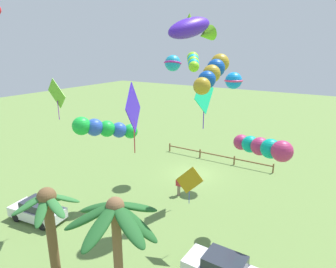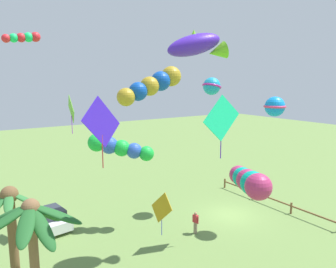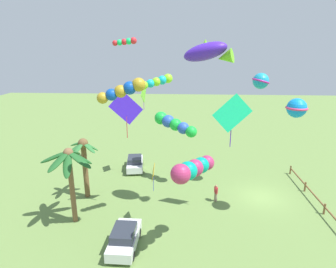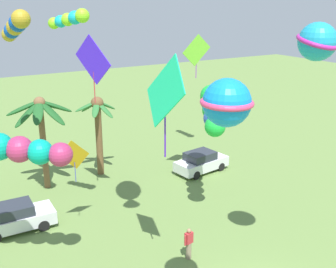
{
  "view_description": "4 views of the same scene",
  "coord_description": "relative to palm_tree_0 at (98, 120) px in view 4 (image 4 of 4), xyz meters",
  "views": [
    {
      "loc": [
        -11.69,
        23.09,
        11.6
      ],
      "look_at": [
        -1.93,
        7.49,
        6.17
      ],
      "focal_mm": 31.42,
      "sensor_mm": 36.0,
      "label": 1
    },
    {
      "loc": [
        -17.93,
        17.82,
        10.73
      ],
      "look_at": [
        -0.98,
        6.64,
        7.38
      ],
      "focal_mm": 34.73,
      "sensor_mm": 36.0,
      "label": 2
    },
    {
      "loc": [
        -23.62,
        7.23,
        13.04
      ],
      "look_at": [
        -2.14,
        8.46,
        6.52
      ],
      "focal_mm": 30.41,
      "sensor_mm": 36.0,
      "label": 3
    },
    {
      "loc": [
        -10.39,
        -9.7,
        11.67
      ],
      "look_at": [
        -0.47,
        7.05,
        5.38
      ],
      "focal_mm": 44.08,
      "sensor_mm": 36.0,
      "label": 4
    }
  ],
  "objects": [
    {
      "name": "kite_diamond_4",
      "position": [
        4.76,
        -4.73,
        4.82
      ],
      "size": [
        1.89,
        0.25,
        2.65
      ],
      "color": "#66BB2A"
    },
    {
      "name": "parked_car_1",
      "position": [
        -6.71,
        -4.83,
        -3.23
      ],
      "size": [
        3.93,
        1.8,
        1.51
      ],
      "color": "silver",
      "rests_on": "ground"
    },
    {
      "name": "kite_tube_7",
      "position": [
        -3.68,
        -6.93,
        6.92
      ],
      "size": [
        1.44,
        2.1,
        0.95
      ],
      "color": "#90F023"
    },
    {
      "name": "kite_ball_10",
      "position": [
        2.68,
        -15.39,
        6.3
      ],
      "size": [
        1.9,
        1.89,
        1.4
      ],
      "color": "#1D9BC5"
    },
    {
      "name": "kite_tube_11",
      "position": [
        -5.66,
        -4.96,
        6.58
      ],
      "size": [
        0.97,
        3.02,
        1.59
      ],
      "color": "#B39121"
    },
    {
      "name": "kite_ball_1",
      "position": [
        -2.43,
        -16.75,
        4.96
      ],
      "size": [
        2.15,
        2.15,
        1.4
      ],
      "color": "#128CEC"
    },
    {
      "name": "kite_diamond_6",
      "position": [
        -1.87,
        -12.31,
        4.35
      ],
      "size": [
        0.64,
        2.98,
        4.11
      ],
      "color": "#1AEA94"
    },
    {
      "name": "palm_tree_1",
      "position": [
        -3.85,
        -0.3,
        0.81
      ],
      "size": [
        4.11,
        4.12,
        6.08
      ],
      "color": "brown",
      "rests_on": "ground"
    },
    {
      "name": "kite_tube_0",
      "position": [
        3.87,
        -7.74,
        2.01
      ],
      "size": [
        3.11,
        4.19,
        2.02
      ],
      "color": "green"
    },
    {
      "name": "kite_diamond_9",
      "position": [
        -3.82,
        -6.54,
        0.29
      ],
      "size": [
        1.67,
        0.28,
        2.33
      ],
      "color": "#BA8D14"
    },
    {
      "name": "parked_car_0",
      "position": [
        6.32,
        -3.34,
        -3.23
      ],
      "size": [
        4.1,
        2.24,
        1.51
      ],
      "color": "silver",
      "rests_on": "ground"
    },
    {
      "name": "kite_tube_8",
      "position": [
        -7.06,
        -9.32,
        2.12
      ],
      "size": [
        3.84,
        2.75,
        1.51
      ],
      "color": "#B32C60"
    },
    {
      "name": "palm_tree_0",
      "position": [
        0.0,
        0.0,
        0.0
      ],
      "size": [
        3.0,
        2.86,
        5.58
      ],
      "color": "brown",
      "rests_on": "ground"
    },
    {
      "name": "kite_diamond_5",
      "position": [
        -1.71,
        -4.29,
        4.62
      ],
      "size": [
        1.1,
        2.47,
        3.73
      ],
      "color": "#4420EE"
    },
    {
      "name": "spectator_0",
      "position": [
        -0.2,
        -11.64,
        -3.16
      ],
      "size": [
        0.54,
        0.29,
        1.59
      ],
      "color": "gray",
      "rests_on": "ground"
    }
  ]
}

